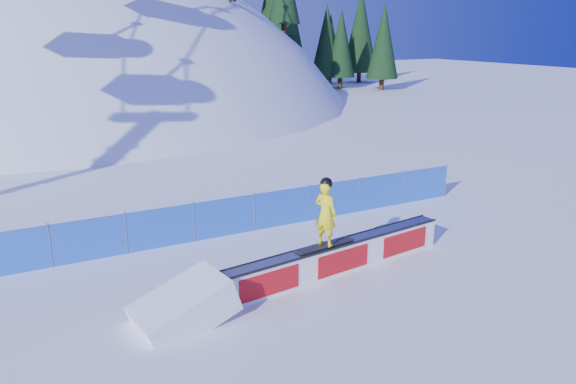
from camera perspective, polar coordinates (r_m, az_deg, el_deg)
ground at (r=13.05m, az=-6.99°, el=-12.10°), size 160.00×160.00×0.00m
snow_hill at (r=58.17m, az=-22.01°, el=-9.51°), size 64.00×64.00×64.00m
safety_fence at (r=16.74m, az=-12.76°, el=-3.57°), size 22.05×0.05×1.30m
rail_box at (r=14.81m, az=5.06°, el=-6.65°), size 7.04×1.37×0.84m
snow_ramp at (r=12.84m, az=-10.48°, el=-12.75°), size 2.36×1.64×1.38m
snowboarder at (r=14.08m, az=3.84°, el=-2.13°), size 1.76×0.72×1.81m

